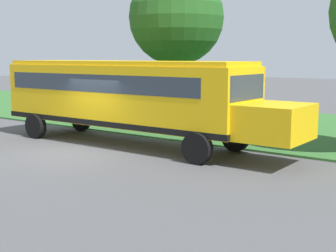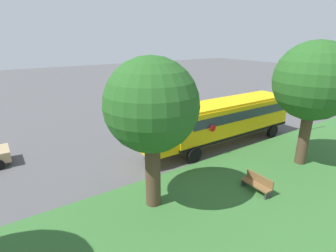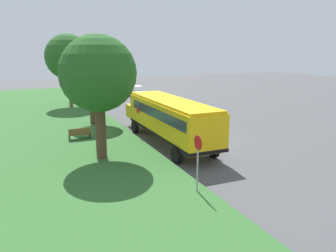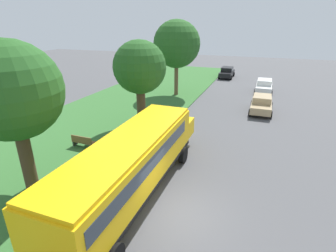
{
  "view_description": "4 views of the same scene",
  "coord_description": "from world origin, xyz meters",
  "px_view_note": "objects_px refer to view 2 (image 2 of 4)",
  "views": [
    {
      "loc": [
        10.75,
        12.21,
        3.32
      ],
      "look_at": [
        -1.21,
        3.36,
        1.11
      ],
      "focal_mm": 50.0,
      "sensor_mm": 36.0,
      "label": 1
    },
    {
      "loc": [
        -15.19,
        14.12,
        7.45
      ],
      "look_at": [
        -1.29,
        4.8,
        1.78
      ],
      "focal_mm": 28.0,
      "sensor_mm": 36.0,
      "label": 2
    },
    {
      "loc": [
        -11.45,
        -19.89,
        6.42
      ],
      "look_at": [
        -2.18,
        1.39,
        1.06
      ],
      "focal_mm": 35.0,
      "sensor_mm": 36.0,
      "label": 3
    },
    {
      "loc": [
        2.8,
        -8.98,
        7.94
      ],
      "look_at": [
        -2.46,
        5.15,
        1.95
      ],
      "focal_mm": 28.0,
      "sensor_mm": 36.0,
      "label": 4
    }
  ],
  "objects_px": {
    "school_bus": "(226,118)",
    "park_bench": "(257,184)",
    "oak_tree_roadside_mid": "(153,107)",
    "stop_sign": "(314,110)",
    "oak_tree_beside_bus": "(312,81)"
  },
  "relations": [
    {
      "from": "oak_tree_roadside_mid",
      "to": "park_bench",
      "type": "relative_size",
      "value": 4.24
    },
    {
      "from": "school_bus",
      "to": "oak_tree_beside_bus",
      "type": "height_order",
      "value": "oak_tree_beside_bus"
    },
    {
      "from": "school_bus",
      "to": "park_bench",
      "type": "height_order",
      "value": "school_bus"
    },
    {
      "from": "stop_sign",
      "to": "park_bench",
      "type": "height_order",
      "value": "stop_sign"
    },
    {
      "from": "oak_tree_roadside_mid",
      "to": "park_bench",
      "type": "distance_m",
      "value": 6.76
    },
    {
      "from": "oak_tree_beside_bus",
      "to": "park_bench",
      "type": "relative_size",
      "value": 4.58
    },
    {
      "from": "school_bus",
      "to": "oak_tree_roadside_mid",
      "type": "height_order",
      "value": "oak_tree_roadside_mid"
    },
    {
      "from": "park_bench",
      "to": "oak_tree_beside_bus",
      "type": "bearing_deg",
      "value": -82.05
    },
    {
      "from": "school_bus",
      "to": "park_bench",
      "type": "relative_size",
      "value": 7.72
    },
    {
      "from": "oak_tree_beside_bus",
      "to": "oak_tree_roadside_mid",
      "type": "relative_size",
      "value": 1.08
    },
    {
      "from": "oak_tree_roadside_mid",
      "to": "stop_sign",
      "type": "xyz_separation_m",
      "value": [
        1.6,
        -16.34,
        -3.02
      ]
    },
    {
      "from": "school_bus",
      "to": "stop_sign",
      "type": "distance_m",
      "value": 8.35
    },
    {
      "from": "school_bus",
      "to": "park_bench",
      "type": "xyz_separation_m",
      "value": [
        -5.64,
        3.42,
        -1.45
      ]
    },
    {
      "from": "oak_tree_beside_bus",
      "to": "oak_tree_roadside_mid",
      "type": "bearing_deg",
      "value": 82.59
    },
    {
      "from": "school_bus",
      "to": "oak_tree_roadside_mid",
      "type": "bearing_deg",
      "value": 114.2
    }
  ]
}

